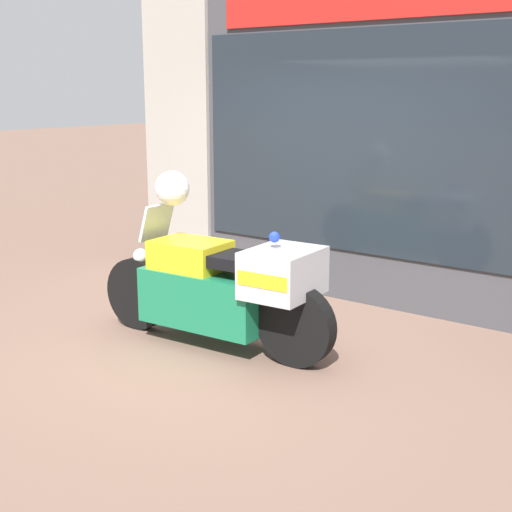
# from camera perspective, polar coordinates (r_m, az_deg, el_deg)

# --- Properties ---
(ground_plane) EXTENTS (60.00, 60.00, 0.00)m
(ground_plane) POSITION_cam_1_polar(r_m,az_deg,el_deg) (6.29, -1.82, -7.22)
(ground_plane) COLOR #7A5B4C
(shop_building) EXTENTS (5.58, 0.55, 3.23)m
(shop_building) POSITION_cam_1_polar(r_m,az_deg,el_deg) (7.79, 4.97, 8.95)
(shop_building) COLOR #424247
(shop_building) RESTS_ON ground
(window_display) EXTENTS (4.13, 0.30, 1.88)m
(window_display) POSITION_cam_1_polar(r_m,az_deg,el_deg) (7.58, 10.36, -0.27)
(window_display) COLOR slate
(window_display) RESTS_ON ground
(paramedic_motorcycle) EXTENTS (2.38, 0.68, 1.20)m
(paramedic_motorcycle) POSITION_cam_1_polar(r_m,az_deg,el_deg) (6.09, -2.69, -2.51)
(paramedic_motorcycle) COLOR black
(paramedic_motorcycle) RESTS_ON ground
(white_helmet) EXTENTS (0.30, 0.30, 0.30)m
(white_helmet) POSITION_cam_1_polar(r_m,az_deg,el_deg) (6.25, -6.73, 5.41)
(white_helmet) COLOR white
(white_helmet) RESTS_ON paramedic_motorcycle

